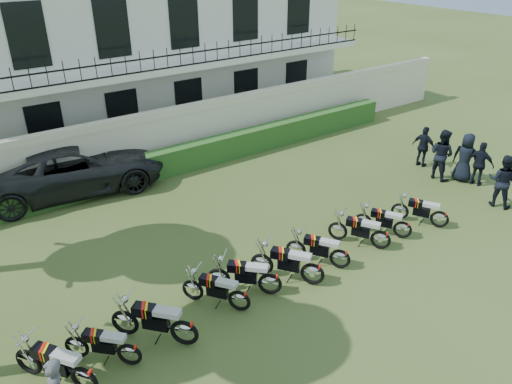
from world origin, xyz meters
The scene contains 20 objects.
ground centered at (0.00, 0.00, 0.00)m, with size 100.00×100.00×0.00m, color #3C4E1F.
perimeter_wall centered at (0.00, 8.00, 1.17)m, with size 30.00×0.35×2.30m.
hedge centered at (1.00, 7.20, 0.50)m, with size 18.00×0.60×1.00m, color #214B1B.
building centered at (0.00, 13.96, 3.71)m, with size 20.40×9.60×7.40m.
motorcycle_0 centered at (-6.98, -1.12, 0.50)m, with size 1.22×1.69×1.09m.
motorcycle_1 centered at (-5.98, -0.96, 0.44)m, with size 1.28×1.31×0.95m.
motorcycle_2 centered at (-4.76, -1.11, 0.52)m, with size 1.45×1.63×1.13m.
motorcycle_3 centered at (-3.15, -0.87, 0.45)m, with size 1.11×1.53×0.98m.
motorcycle_4 centered at (-2.17, -0.79, 0.49)m, with size 1.44×1.42×1.05m.
motorcycle_5 centered at (-1.04, -1.11, 0.50)m, with size 1.26×1.67×1.09m.
motorcycle_6 centered at (0.05, -1.00, 0.46)m, with size 1.08×1.57×1.00m.
motorcycle_7 centered at (1.67, -0.99, 0.47)m, with size 1.06×1.62×1.01m.
motorcycle_8 centered at (2.65, -0.97, 0.44)m, with size 0.98×1.54×0.95m.
motorcycle_9 centered at (4.07, -1.23, 0.45)m, with size 0.96×1.58×0.97m.
suv centered at (-4.30, 7.94, 0.87)m, with size 2.88×6.26×1.74m, color black.
officer_1 centered at (6.93, -1.45, 0.91)m, with size 0.89×0.69×1.83m, color black.
officer_2 centered at (7.76, -0.12, 0.82)m, with size 0.97×0.40×1.65m, color black.
officer_3 centered at (7.65, 0.42, 0.91)m, with size 0.89×0.58×1.83m, color black.
officer_4 centered at (7.10, 1.06, 0.96)m, with size 0.93×0.72×1.91m, color black.
officer_5 centered at (7.49, 2.13, 0.81)m, with size 0.95×0.40×1.62m, color black.
Camera 1 is at (-8.30, -8.80, 8.11)m, focal length 35.00 mm.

